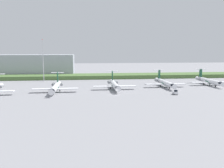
{
  "coord_description": "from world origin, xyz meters",
  "views": [
    {
      "loc": [
        -13.97,
        -109.89,
        20.85
      ],
      "look_at": [
        0.0,
        15.24,
        3.0
      ],
      "focal_mm": 38.17,
      "sensor_mm": 36.0,
      "label": 1
    }
  ],
  "objects_px": {
    "antenna_mast": "(43,64)",
    "baggage_tug": "(175,92)",
    "regional_jet_third": "(114,85)",
    "regional_jet_second": "(56,87)",
    "regional_jet_fourth": "(165,82)",
    "regional_jet_fifth": "(209,81)"
  },
  "relations": [
    {
      "from": "regional_jet_second",
      "to": "antenna_mast",
      "type": "distance_m",
      "value": 45.66
    },
    {
      "from": "regional_jet_third",
      "to": "regional_jet_fifth",
      "type": "distance_m",
      "value": 59.45
    },
    {
      "from": "baggage_tug",
      "to": "regional_jet_fifth",
      "type": "bearing_deg",
      "value": 41.68
    },
    {
      "from": "regional_jet_third",
      "to": "baggage_tug",
      "type": "distance_m",
      "value": 32.85
    },
    {
      "from": "regional_jet_third",
      "to": "regional_jet_fourth",
      "type": "relative_size",
      "value": 1.0
    },
    {
      "from": "regional_jet_second",
      "to": "regional_jet_fourth",
      "type": "xyz_separation_m",
      "value": [
        60.3,
        10.15,
        0.0
      ]
    },
    {
      "from": "antenna_mast",
      "to": "baggage_tug",
      "type": "bearing_deg",
      "value": -38.72
    },
    {
      "from": "regional_jet_third",
      "to": "baggage_tug",
      "type": "xyz_separation_m",
      "value": [
        26.89,
        -18.8,
        -1.53
      ]
    },
    {
      "from": "regional_jet_third",
      "to": "baggage_tug",
      "type": "relative_size",
      "value": 9.69
    },
    {
      "from": "regional_jet_second",
      "to": "baggage_tug",
      "type": "relative_size",
      "value": 9.69
    },
    {
      "from": "regional_jet_fourth",
      "to": "antenna_mast",
      "type": "bearing_deg",
      "value": 155.96
    },
    {
      "from": "regional_jet_second",
      "to": "regional_jet_fourth",
      "type": "height_order",
      "value": "same"
    },
    {
      "from": "regional_jet_third",
      "to": "regional_jet_fifth",
      "type": "bearing_deg",
      "value": 9.2
    },
    {
      "from": "regional_jet_fourth",
      "to": "regional_jet_fifth",
      "type": "distance_m",
      "value": 29.35
    },
    {
      "from": "regional_jet_second",
      "to": "baggage_tug",
      "type": "bearing_deg",
      "value": -13.39
    },
    {
      "from": "regional_jet_third",
      "to": "regional_jet_fourth",
      "type": "bearing_deg",
      "value": 9.63
    },
    {
      "from": "regional_jet_second",
      "to": "regional_jet_fifth",
      "type": "relative_size",
      "value": 1.0
    },
    {
      "from": "regional_jet_second",
      "to": "baggage_tug",
      "type": "distance_m",
      "value": 59.14
    },
    {
      "from": "regional_jet_second",
      "to": "baggage_tug",
      "type": "height_order",
      "value": "regional_jet_second"
    },
    {
      "from": "regional_jet_third",
      "to": "regional_jet_fifth",
      "type": "xyz_separation_m",
      "value": [
        58.69,
        9.5,
        0.0
      ]
    },
    {
      "from": "regional_jet_fifth",
      "to": "antenna_mast",
      "type": "xyz_separation_m",
      "value": [
        -102.27,
        28.21,
        9.1
      ]
    },
    {
      "from": "regional_jet_second",
      "to": "regional_jet_fifth",
      "type": "xyz_separation_m",
      "value": [
        89.31,
        14.61,
        0.0
      ]
    }
  ]
}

